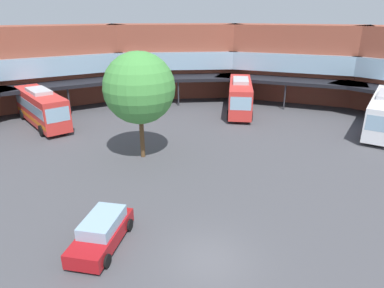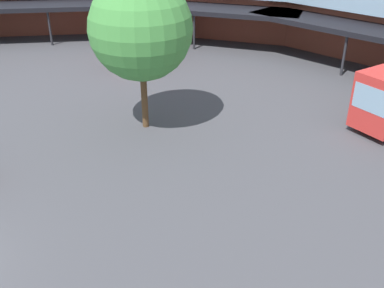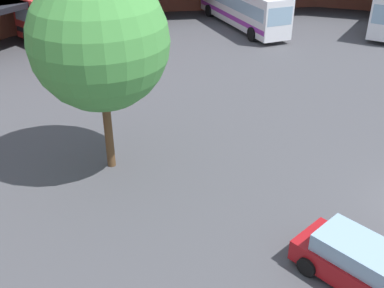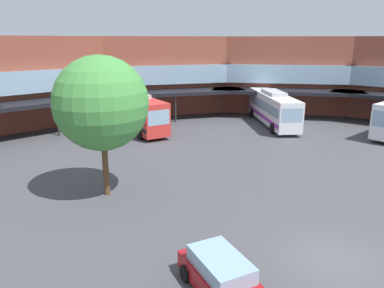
{
  "view_description": "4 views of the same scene",
  "coord_description": "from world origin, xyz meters",
  "px_view_note": "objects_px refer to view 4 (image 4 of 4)",
  "views": [
    {
      "loc": [
        -1.98,
        -12.95,
        11.1
      ],
      "look_at": [
        0.06,
        10.23,
        2.02
      ],
      "focal_mm": 31.59,
      "sensor_mm": 36.0,
      "label": 1
    },
    {
      "loc": [
        14.81,
        -1.99,
        11.56
      ],
      "look_at": [
        1.43,
        11.53,
        1.31
      ],
      "focal_mm": 42.02,
      "sensor_mm": 36.0,
      "label": 2
    },
    {
      "loc": [
        -17.0,
        0.94,
        11.1
      ],
      "look_at": [
        -2.13,
        9.69,
        1.23
      ],
      "focal_mm": 43.04,
      "sensor_mm": 36.0,
      "label": 3
    },
    {
      "loc": [
        -14.02,
        -6.23,
        9.28
      ],
      "look_at": [
        2.41,
        11.87,
        2.29
      ],
      "focal_mm": 34.26,
      "sensor_mm": 36.0,
      "label": 4
    }
  ],
  "objects_px": {
    "plaza_tree": "(101,104)",
    "parked_car": "(223,278)",
    "bus_4": "(273,108)",
    "bus_3": "(137,112)"
  },
  "relations": [
    {
      "from": "bus_4",
      "to": "parked_car",
      "type": "height_order",
      "value": "bus_4"
    },
    {
      "from": "bus_3",
      "to": "bus_4",
      "type": "xyz_separation_m",
      "value": [
        12.8,
        -7.99,
        -0.05
      ]
    },
    {
      "from": "plaza_tree",
      "to": "parked_car",
      "type": "bearing_deg",
      "value": -97.7
    },
    {
      "from": "bus_4",
      "to": "plaza_tree",
      "type": "distance_m",
      "value": 24.45
    },
    {
      "from": "bus_3",
      "to": "parked_car",
      "type": "distance_m",
      "value": 27.03
    },
    {
      "from": "bus_3",
      "to": "plaza_tree",
      "type": "relative_size",
      "value": 1.31
    },
    {
      "from": "bus_4",
      "to": "bus_3",
      "type": "bearing_deg",
      "value": -84.98
    },
    {
      "from": "bus_3",
      "to": "bus_4",
      "type": "bearing_deg",
      "value": 70.05
    },
    {
      "from": "bus_3",
      "to": "parked_car",
      "type": "bearing_deg",
      "value": -15.33
    },
    {
      "from": "bus_4",
      "to": "plaza_tree",
      "type": "height_order",
      "value": "plaza_tree"
    }
  ]
}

